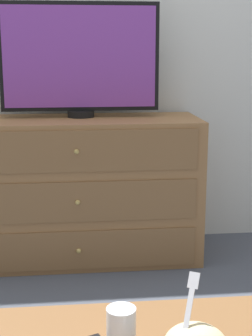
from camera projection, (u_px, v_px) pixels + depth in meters
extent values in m
plane|color=#474C56|center=(76.00, 239.00, 2.99)|extent=(12.00, 12.00, 0.00)
cube|color=silver|center=(71.00, 6.00, 2.72)|extent=(12.00, 0.05, 2.60)
cube|color=olive|center=(78.00, 189.00, 2.67)|extent=(1.25, 0.44, 0.74)
cube|color=brown|center=(79.00, 250.00, 2.50)|extent=(1.15, 0.01, 0.20)
sphere|color=tan|center=(80.00, 251.00, 2.50)|extent=(0.02, 0.02, 0.02)
cube|color=brown|center=(78.00, 202.00, 2.45)|extent=(1.15, 0.01, 0.20)
sphere|color=tan|center=(78.00, 202.00, 2.44)|extent=(0.02, 0.02, 0.02)
cube|color=brown|center=(77.00, 151.00, 2.39)|extent=(1.15, 0.01, 0.20)
sphere|color=tan|center=(77.00, 152.00, 2.39)|extent=(0.02, 0.02, 0.02)
cylinder|color=black|center=(82.00, 114.00, 2.64)|extent=(0.14, 0.14, 0.03)
cube|color=black|center=(81.00, 57.00, 2.58)|extent=(0.80, 0.04, 0.54)
cube|color=#7A3893|center=(81.00, 57.00, 2.56)|extent=(0.76, 0.01, 0.50)
cube|color=silver|center=(189.00, 320.00, 1.11)|extent=(0.06, 0.08, 0.15)
cube|color=silver|center=(195.00, 280.00, 1.13)|extent=(0.03, 0.03, 0.03)
cylinder|color=white|center=(123.00, 332.00, 1.20)|extent=(0.06, 0.06, 0.06)
cylinder|color=white|center=(123.00, 326.00, 1.20)|extent=(0.07, 0.07, 0.09)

